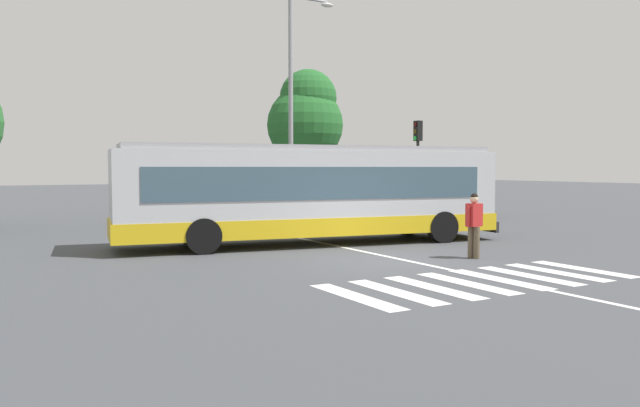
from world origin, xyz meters
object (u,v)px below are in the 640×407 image
at_px(city_transit_bus, 311,193).
at_px(bus_stop_shelter, 446,167).
at_px(parked_car_black, 172,204).
at_px(twin_arm_street_lamp, 291,84).
at_px(parked_car_champagne, 284,201).
at_px(pedestrian_crossing_street, 474,222).
at_px(background_tree_right, 306,117).
at_px(parked_car_charcoal, 233,203).
at_px(traffic_light_far_corner, 418,154).

bearing_deg(city_transit_bus, bus_stop_shelter, 30.81).
distance_m(city_transit_bus, parked_car_black, 10.45).
bearing_deg(parked_car_black, twin_arm_street_lamp, -33.45).
distance_m(city_transit_bus, bus_stop_shelter, 13.32).
distance_m(parked_car_black, parked_car_champagne, 5.47).
height_order(pedestrian_crossing_street, parked_car_black, pedestrian_crossing_street).
distance_m(parked_car_champagne, background_tree_right, 6.85).
distance_m(parked_car_black, parked_car_charcoal, 2.74).
xyz_separation_m(city_transit_bus, bus_stop_shelter, (11.42, 6.81, 0.83)).
relative_size(parked_car_black, twin_arm_street_lamp, 0.46).
relative_size(city_transit_bus, background_tree_right, 1.57).
bearing_deg(parked_car_black, bus_stop_shelter, -15.35).
bearing_deg(twin_arm_street_lamp, parked_car_champagne, 69.22).
bearing_deg(city_transit_bus, background_tree_right, 62.12).
distance_m(traffic_light_far_corner, bus_stop_shelter, 3.56).
height_order(city_transit_bus, twin_arm_street_lamp, twin_arm_street_lamp).
relative_size(city_transit_bus, parked_car_champagne, 2.72).
xyz_separation_m(parked_car_black, parked_car_champagne, (5.47, -0.25, 0.00)).
height_order(parked_car_black, twin_arm_street_lamp, twin_arm_street_lamp).
bearing_deg(parked_car_charcoal, twin_arm_street_lamp, -51.97).
bearing_deg(parked_car_champagne, parked_car_charcoal, -171.78).
height_order(parked_car_champagne, background_tree_right, background_tree_right).
bearing_deg(twin_arm_street_lamp, parked_car_black, 146.55).
bearing_deg(parked_car_black, traffic_light_far_corner, -27.99).
relative_size(pedestrian_crossing_street, background_tree_right, 0.22).
height_order(pedestrian_crossing_street, bus_stop_shelter, bus_stop_shelter).
relative_size(parked_car_champagne, traffic_light_far_corner, 1.01).
relative_size(pedestrian_crossing_street, parked_car_black, 0.38).
bearing_deg(parked_car_black, background_tree_right, 22.95).
height_order(parked_car_black, background_tree_right, background_tree_right).
relative_size(parked_car_charcoal, traffic_light_far_corner, 1.02).
distance_m(parked_car_champagne, traffic_light_far_corner, 6.86).
relative_size(pedestrian_crossing_street, twin_arm_street_lamp, 0.17).
xyz_separation_m(pedestrian_crossing_street, parked_car_black, (-3.55, 15.21, -0.20)).
height_order(bus_stop_shelter, twin_arm_street_lamp, twin_arm_street_lamp).
bearing_deg(pedestrian_crossing_street, parked_car_black, 103.15).
relative_size(city_transit_bus, traffic_light_far_corner, 2.76).
bearing_deg(traffic_light_far_corner, parked_car_champagne, 130.74).
relative_size(city_transit_bus, parked_car_charcoal, 2.71).
height_order(parked_car_charcoal, bus_stop_shelter, bus_stop_shelter).
bearing_deg(city_transit_bus, twin_arm_street_lamp, 67.42).
bearing_deg(background_tree_right, bus_stop_shelter, -61.20).
distance_m(pedestrian_crossing_street, parked_car_charcoal, 14.59).
bearing_deg(pedestrian_crossing_street, twin_arm_street_lamp, 85.84).
height_order(parked_car_champagne, twin_arm_street_lamp, twin_arm_street_lamp).
distance_m(parked_car_charcoal, bus_stop_shelter, 10.66).
bearing_deg(traffic_light_far_corner, pedestrian_crossing_street, -121.40).
distance_m(parked_car_charcoal, background_tree_right, 8.77).
bearing_deg(parked_car_champagne, traffic_light_far_corner, -49.26).
bearing_deg(city_transit_bus, parked_car_black, 97.59).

